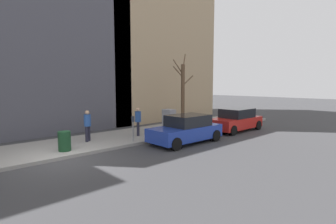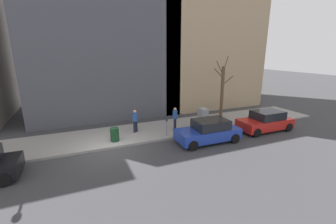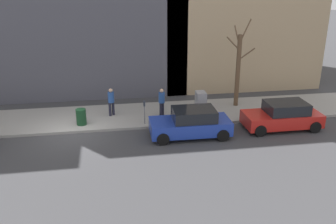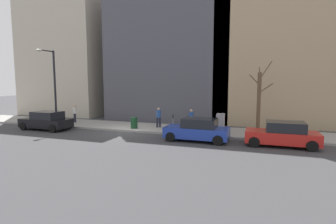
{
  "view_description": "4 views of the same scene",
  "coord_description": "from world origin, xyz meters",
  "px_view_note": "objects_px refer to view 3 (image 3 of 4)",
  "views": [
    {
      "loc": [
        -10.88,
        4.09,
        3.18
      ],
      "look_at": [
        0.23,
        -6.29,
        1.57
      ],
      "focal_mm": 28.0,
      "sensor_mm": 36.0,
      "label": 1
    },
    {
      "loc": [
        -13.12,
        1.7,
        5.82
      ],
      "look_at": [
        1.29,
        -4.41,
        1.61
      ],
      "focal_mm": 24.0,
      "sensor_mm": 36.0,
      "label": 2
    },
    {
      "loc": [
        -18.97,
        -2.15,
        8.23
      ],
      "look_at": [
        -0.02,
        -5.21,
        0.95
      ],
      "focal_mm": 40.0,
      "sensor_mm": 36.0,
      "label": 3
    },
    {
      "loc": [
        -18.15,
        -9.98,
        3.87
      ],
      "look_at": [
        0.38,
        -3.57,
        1.67
      ],
      "focal_mm": 28.0,
      "sensor_mm": 36.0,
      "label": 4
    }
  ],
  "objects_px": {
    "utility_box": "(201,104)",
    "bare_tree": "(238,68)",
    "trash_bin": "(81,117)",
    "parked_car_red": "(283,116)",
    "parked_car_blue": "(191,123)",
    "parking_meter": "(144,110)",
    "pedestrian_midblock": "(111,100)",
    "pedestrian_near_meter": "(162,101)"
  },
  "relations": [
    {
      "from": "parked_car_red",
      "to": "bare_tree",
      "type": "bearing_deg",
      "value": 21.19
    },
    {
      "from": "bare_tree",
      "to": "pedestrian_midblock",
      "type": "relative_size",
      "value": 3.22
    },
    {
      "from": "parking_meter",
      "to": "utility_box",
      "type": "relative_size",
      "value": 0.94
    },
    {
      "from": "parked_car_red",
      "to": "utility_box",
      "type": "height_order",
      "value": "utility_box"
    },
    {
      "from": "parked_car_blue",
      "to": "parking_meter",
      "type": "relative_size",
      "value": 3.13
    },
    {
      "from": "utility_box",
      "to": "pedestrian_midblock",
      "type": "bearing_deg",
      "value": 81.73
    },
    {
      "from": "utility_box",
      "to": "parked_car_blue",
      "type": "bearing_deg",
      "value": 156.09
    },
    {
      "from": "parked_car_blue",
      "to": "bare_tree",
      "type": "relative_size",
      "value": 0.79
    },
    {
      "from": "parked_car_blue",
      "to": "pedestrian_midblock",
      "type": "bearing_deg",
      "value": 51.2
    },
    {
      "from": "utility_box",
      "to": "parked_car_red",
      "type": "bearing_deg",
      "value": -120.13
    },
    {
      "from": "parked_car_blue",
      "to": "parking_meter",
      "type": "xyz_separation_m",
      "value": [
        1.74,
        2.28,
        0.24
      ]
    },
    {
      "from": "pedestrian_midblock",
      "to": "bare_tree",
      "type": "bearing_deg",
      "value": -32.84
    },
    {
      "from": "parked_car_red",
      "to": "trash_bin",
      "type": "distance_m",
      "value": 11.16
    },
    {
      "from": "parked_car_blue",
      "to": "bare_tree",
      "type": "bearing_deg",
      "value": -43.54
    },
    {
      "from": "parked_car_red",
      "to": "pedestrian_midblock",
      "type": "xyz_separation_m",
      "value": [
        3.12,
        9.28,
        0.35
      ]
    },
    {
      "from": "trash_bin",
      "to": "pedestrian_midblock",
      "type": "distance_m",
      "value": 2.11
    },
    {
      "from": "parking_meter",
      "to": "parked_car_blue",
      "type": "bearing_deg",
      "value": -127.41
    },
    {
      "from": "trash_bin",
      "to": "pedestrian_near_meter",
      "type": "xyz_separation_m",
      "value": [
        0.63,
        -4.62,
        0.49
      ]
    },
    {
      "from": "parked_car_blue",
      "to": "trash_bin",
      "type": "height_order",
      "value": "parked_car_blue"
    },
    {
      "from": "parked_car_blue",
      "to": "pedestrian_midblock",
      "type": "relative_size",
      "value": 2.54
    },
    {
      "from": "bare_tree",
      "to": "pedestrian_midblock",
      "type": "distance_m",
      "value": 8.03
    },
    {
      "from": "parked_car_red",
      "to": "trash_bin",
      "type": "bearing_deg",
      "value": 80.09
    },
    {
      "from": "trash_bin",
      "to": "parked_car_red",
      "type": "bearing_deg",
      "value": -100.12
    },
    {
      "from": "utility_box",
      "to": "parking_meter",
      "type": "bearing_deg",
      "value": 103.94
    },
    {
      "from": "parked_car_red",
      "to": "parked_car_blue",
      "type": "height_order",
      "value": "same"
    },
    {
      "from": "trash_bin",
      "to": "pedestrian_near_meter",
      "type": "relative_size",
      "value": 0.54
    },
    {
      "from": "parked_car_blue",
      "to": "utility_box",
      "type": "xyz_separation_m",
      "value": [
        2.59,
        -1.15,
        0.11
      ]
    },
    {
      "from": "parking_meter",
      "to": "trash_bin",
      "type": "distance_m",
      "value": 3.54
    },
    {
      "from": "parked_car_red",
      "to": "utility_box",
      "type": "bearing_deg",
      "value": 60.08
    },
    {
      "from": "parked_car_blue",
      "to": "utility_box",
      "type": "height_order",
      "value": "utility_box"
    },
    {
      "from": "utility_box",
      "to": "trash_bin",
      "type": "bearing_deg",
      "value": 93.31
    },
    {
      "from": "parked_car_red",
      "to": "bare_tree",
      "type": "xyz_separation_m",
      "value": [
        3.68,
        1.41,
        1.83
      ]
    },
    {
      "from": "utility_box",
      "to": "trash_bin",
      "type": "relative_size",
      "value": 1.59
    },
    {
      "from": "utility_box",
      "to": "bare_tree",
      "type": "xyz_separation_m",
      "value": [
        1.32,
        -2.66,
        1.71
      ]
    },
    {
      "from": "pedestrian_near_meter",
      "to": "pedestrian_midblock",
      "type": "height_order",
      "value": "same"
    },
    {
      "from": "parked_car_blue",
      "to": "trash_bin",
      "type": "bearing_deg",
      "value": 69.86
    },
    {
      "from": "utility_box",
      "to": "bare_tree",
      "type": "height_order",
      "value": "bare_tree"
    },
    {
      "from": "utility_box",
      "to": "pedestrian_near_meter",
      "type": "relative_size",
      "value": 0.86
    },
    {
      "from": "parked_car_red",
      "to": "pedestrian_midblock",
      "type": "height_order",
      "value": "pedestrian_midblock"
    },
    {
      "from": "parked_car_red",
      "to": "pedestrian_near_meter",
      "type": "xyz_separation_m",
      "value": [
        2.59,
        6.36,
        0.35
      ]
    },
    {
      "from": "parked_car_red",
      "to": "trash_bin",
      "type": "relative_size",
      "value": 4.67
    },
    {
      "from": "parking_meter",
      "to": "pedestrian_midblock",
      "type": "bearing_deg",
      "value": 48.08
    }
  ]
}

